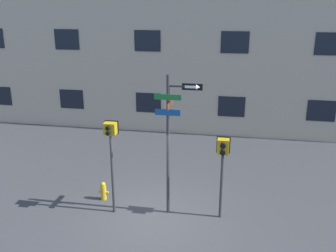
{
  "coord_description": "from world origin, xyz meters",
  "views": [
    {
      "loc": [
        2.22,
        -9.55,
        5.98
      ],
      "look_at": [
        0.36,
        0.3,
        2.75
      ],
      "focal_mm": 40.0,
      "sensor_mm": 36.0,
      "label": 1
    }
  ],
  "objects_px": {
    "pedestrian_signal_left": "(111,143)",
    "fire_hydrant": "(103,191)",
    "street_sign_pole": "(171,134)",
    "pedestrian_signal_right": "(223,156)"
  },
  "relations": [
    {
      "from": "pedestrian_signal_left",
      "to": "pedestrian_signal_right",
      "type": "xyz_separation_m",
      "value": [
        3.18,
        0.29,
        -0.27
      ]
    },
    {
      "from": "street_sign_pole",
      "to": "pedestrian_signal_left",
      "type": "relative_size",
      "value": 1.47
    },
    {
      "from": "pedestrian_signal_left",
      "to": "fire_hydrant",
      "type": "bearing_deg",
      "value": 130.51
    },
    {
      "from": "street_sign_pole",
      "to": "pedestrian_signal_left",
      "type": "bearing_deg",
      "value": -170.96
    },
    {
      "from": "pedestrian_signal_right",
      "to": "pedestrian_signal_left",
      "type": "bearing_deg",
      "value": -174.72
    },
    {
      "from": "pedestrian_signal_left",
      "to": "fire_hydrant",
      "type": "relative_size",
      "value": 4.73
    },
    {
      "from": "street_sign_pole",
      "to": "pedestrian_signal_left",
      "type": "xyz_separation_m",
      "value": [
        -1.7,
        -0.27,
        -0.29
      ]
    },
    {
      "from": "pedestrian_signal_right",
      "to": "fire_hydrant",
      "type": "height_order",
      "value": "pedestrian_signal_right"
    },
    {
      "from": "pedestrian_signal_left",
      "to": "fire_hydrant",
      "type": "height_order",
      "value": "pedestrian_signal_left"
    },
    {
      "from": "pedestrian_signal_right",
      "to": "fire_hydrant",
      "type": "distance_m",
      "value": 4.13
    }
  ]
}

